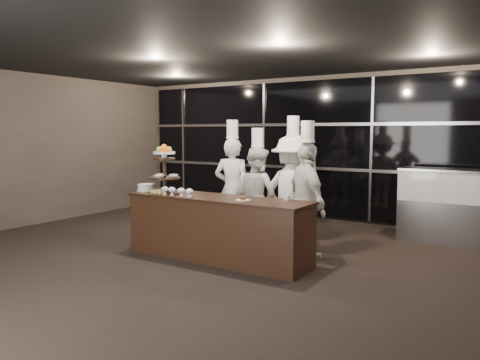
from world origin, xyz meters
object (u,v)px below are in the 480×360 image
Objects in this scene: chef_a at (233,188)px; chef_b at (257,195)px; layer_cake at (146,187)px; buffet_counter at (217,228)px; display_stand at (164,165)px; chef_d at (307,200)px; chef_c at (292,192)px; display_case at (444,202)px.

chef_a is 1.07× the size of chef_b.
buffet_counter is at bearing 2.12° from layer_cake.
display_stand reaches higher than buffet_counter.
chef_b is 1.12m from chef_d.
buffet_counter is 3.81× the size of display_stand.
buffet_counter is 1.35× the size of chef_c.
display_case is 2.65m from chef_c.
layer_cake is (-0.35, -0.05, -0.37)m from display_stand.
chef_b reaches higher than display_stand.
chef_a is 1.11m from chef_c.
display_case is at bearing 37.54° from layer_cake.
chef_c is at bearing 31.26° from layer_cake.
layer_cake reaches higher than buffet_counter.
chef_b is at bearing -1.92° from chef_a.
buffet_counter is at bearing -91.26° from chef_b.
display_case is (2.56, 2.96, 0.22)m from buffet_counter.
buffet_counter is 1.48× the size of chef_b.
buffet_counter is 1.35m from chef_d.
chef_b is at bearing -143.74° from display_case.
chef_b is at bearing 160.08° from chef_d.
chef_a is 1.02× the size of chef_d.
chef_b is (-2.54, -1.86, 0.13)m from display_case.
display_case is 0.74× the size of chef_b.
chef_c is 1.04× the size of chef_d.
chef_b reaches higher than buffet_counter.
display_stand is at bearing -179.99° from buffet_counter.
chef_b reaches higher than layer_cake.
display_stand is 0.39× the size of chef_b.
layer_cake is 1.79m from chef_b.
display_stand reaches higher than layer_cake.
chef_a is at bearing 113.21° from buffet_counter.
layer_cake is 0.14× the size of chef_c.
layer_cake is at bearing -162.61° from chef_d.
chef_d is (0.45, -0.44, -0.04)m from chef_c.
chef_a reaches higher than chef_d.
chef_b is at bearing -174.47° from chef_c.
display_case is at bearing 43.03° from chef_c.
chef_b is 0.95× the size of chef_d.
display_case is 2.70m from chef_d.
chef_d is at bearing -44.52° from chef_c.
display_case is at bearing 49.07° from buffet_counter.
chef_d reaches higher than display_stand.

